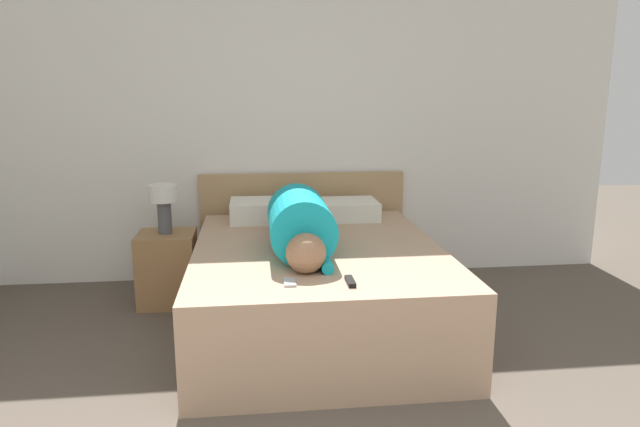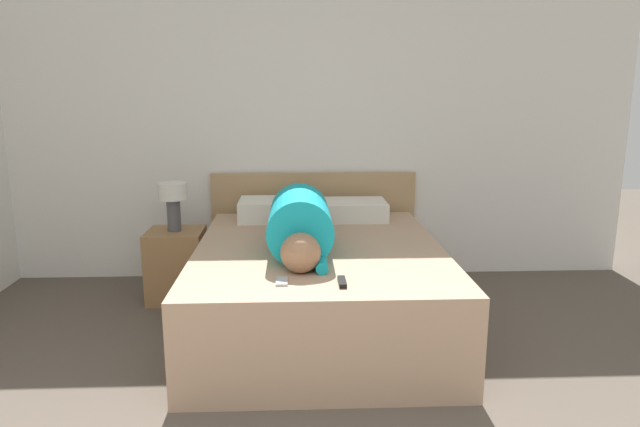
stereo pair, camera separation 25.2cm
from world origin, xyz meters
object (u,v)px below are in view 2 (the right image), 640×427
nightstand (177,265)px  pillow_near_headboard (273,210)px  cell_phone (282,281)px  bed (319,287)px  pillow_second (354,210)px  person_lying (300,220)px  table_lamp (173,198)px  tv_remote (342,282)px

nightstand → pillow_near_headboard: size_ratio=1.03×
nightstand → cell_phone: bearing=-57.6°
bed → pillow_second: bearing=68.2°
pillow_second → cell_phone: (-0.54, -1.51, -0.07)m
bed → pillow_second: (0.31, 0.78, 0.36)m
bed → person_lying: (-0.13, 0.01, 0.46)m
table_lamp → person_lying: size_ratio=0.23×
bed → person_lying: 0.48m
pillow_second → tv_remote: 1.57m
pillow_second → tv_remote: bearing=-98.1°
person_lying → table_lamp: bearing=148.2°
person_lying → cell_phone: bearing=-98.0°
pillow_second → nightstand: bearing=-172.5°
cell_phone → pillow_second: bearing=70.3°
bed → table_lamp: (-1.07, 0.60, 0.50)m
bed → pillow_near_headboard: 0.93m
bed → nightstand: (-1.07, 0.60, -0.02)m
bed → tv_remote: size_ratio=13.55×
table_lamp → pillow_second: 1.40m
bed → pillow_near_headboard: pillow_near_headboard is taller
bed → person_lying: person_lying is taller
pillow_second → cell_phone: size_ratio=3.87×
cell_phone → tv_remote: bearing=-7.2°
bed → pillow_second: pillow_second is taller
bed → pillow_second: 0.92m
tv_remote → cell_phone: 0.32m
nightstand → person_lying: bearing=-31.8°
pillow_second → cell_phone: bearing=-109.7°
person_lying → tv_remote: 0.83m
nightstand → pillow_second: 1.45m
pillow_second → pillow_near_headboard: bearing=180.0°
nightstand → cell_phone: cell_phone is taller
nightstand → pillow_near_headboard: bearing=13.9°
table_lamp → person_lying: person_lying is taller
pillow_second → tv_remote: size_ratio=3.35×
tv_remote → cell_phone: bearing=172.8°
bed → cell_phone: cell_phone is taller
bed → person_lying: size_ratio=1.26×
table_lamp → pillow_second: (1.38, 0.18, -0.14)m
bed → cell_phone: size_ratio=15.63×
person_lying → tv_remote: (0.22, -0.78, -0.16)m
person_lying → pillow_second: person_lying is taller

